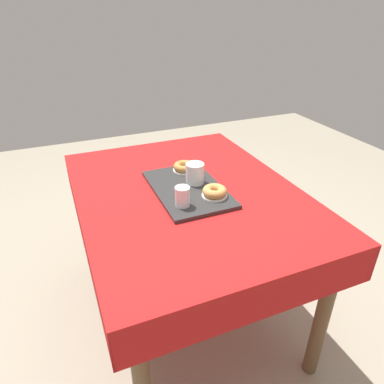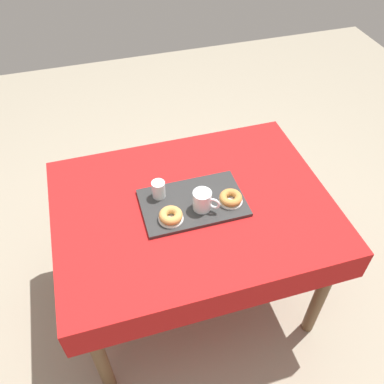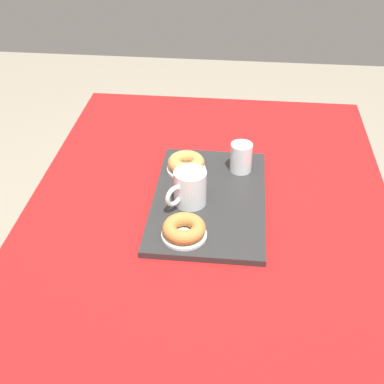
% 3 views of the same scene
% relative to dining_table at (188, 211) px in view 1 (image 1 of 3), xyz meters
% --- Properties ---
extents(ground_plane, '(6.00, 6.00, 0.00)m').
position_rel_dining_table_xyz_m(ground_plane, '(0.00, 0.00, -0.66)').
color(ground_plane, gray).
extents(dining_table, '(1.29, 0.98, 0.78)m').
position_rel_dining_table_xyz_m(dining_table, '(0.00, 0.00, 0.00)').
color(dining_table, red).
rests_on(dining_table, ground).
extents(serving_tray, '(0.48, 0.30, 0.02)m').
position_rel_dining_table_xyz_m(serving_tray, '(0.00, -0.00, 0.12)').
color(serving_tray, '#2D2D2D').
rests_on(serving_tray, dining_table).
extents(tea_mug_left, '(0.11, 0.10, 0.10)m').
position_rel_dining_table_xyz_m(tea_mug_left, '(0.03, -0.05, 0.17)').
color(tea_mug_left, white).
rests_on(tea_mug_left, serving_tray).
extents(water_glass_near, '(0.06, 0.06, 0.09)m').
position_rel_dining_table_xyz_m(water_glass_near, '(-0.14, 0.08, 0.17)').
color(water_glass_near, white).
rests_on(water_glass_near, serving_tray).
extents(donut_plate_left, '(0.11, 0.11, 0.01)m').
position_rel_dining_table_xyz_m(donut_plate_left, '(0.17, -0.05, 0.13)').
color(donut_plate_left, white).
rests_on(donut_plate_left, serving_tray).
extents(sugar_donut_left, '(0.11, 0.11, 0.03)m').
position_rel_dining_table_xyz_m(sugar_donut_left, '(0.17, -0.05, 0.15)').
color(sugar_donut_left, '#BC7F3D').
rests_on(sugar_donut_left, donut_plate_left).
extents(donut_plate_right, '(0.11, 0.11, 0.01)m').
position_rel_dining_table_xyz_m(donut_plate_right, '(-0.12, -0.08, 0.13)').
color(donut_plate_right, white).
rests_on(donut_plate_right, serving_tray).
extents(sugar_donut_right, '(0.11, 0.11, 0.04)m').
position_rel_dining_table_xyz_m(sugar_donut_right, '(-0.12, -0.08, 0.16)').
color(sugar_donut_right, tan).
rests_on(sugar_donut_right, donut_plate_right).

